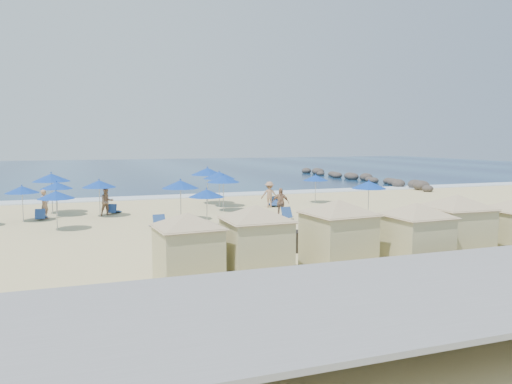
{
  "coord_description": "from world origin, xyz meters",
  "views": [
    {
      "loc": [
        -6.06,
        -24.48,
        4.63
      ],
      "look_at": [
        3.84,
        3.0,
        1.56
      ],
      "focal_mm": 35.0,
      "sensor_mm": 36.0,
      "label": 1
    }
  ],
  "objects_px": {
    "cabana_4": "(457,219)",
    "umbrella_2": "(22,190)",
    "cabana_3": "(416,228)",
    "umbrella_12": "(51,178)",
    "umbrella_10": "(316,178)",
    "umbrella_8": "(223,179)",
    "umbrella_6": "(207,193)",
    "trash_bin": "(289,241)",
    "umbrella_9": "(207,171)",
    "cabana_0": "(188,240)",
    "umbrella_3": "(56,195)",
    "umbrella_11": "(369,185)",
    "beachgoer_2": "(280,203)",
    "umbrella_4": "(57,186)",
    "cabana_1": "(256,232)",
    "cabana_2": "(338,226)",
    "umbrella_13": "(180,184)",
    "beachgoer_0": "(45,204)",
    "beachgoer_1": "(107,202)",
    "beachgoer_3": "(269,194)",
    "rock_jetty": "(357,177)",
    "umbrella_7": "(219,175)",
    "umbrella_5": "(99,184)"
  },
  "relations": [
    {
      "from": "cabana_4",
      "to": "umbrella_2",
      "type": "height_order",
      "value": "cabana_4"
    },
    {
      "from": "cabana_3",
      "to": "umbrella_12",
      "type": "distance_m",
      "value": 22.84
    },
    {
      "from": "cabana_4",
      "to": "umbrella_10",
      "type": "relative_size",
      "value": 2.09
    },
    {
      "from": "umbrella_8",
      "to": "umbrella_6",
      "type": "bearing_deg",
      "value": -113.91
    },
    {
      "from": "trash_bin",
      "to": "umbrella_9",
      "type": "distance_m",
      "value": 16.11
    },
    {
      "from": "cabana_0",
      "to": "umbrella_12",
      "type": "height_order",
      "value": "umbrella_12"
    },
    {
      "from": "cabana_4",
      "to": "umbrella_3",
      "type": "relative_size",
      "value": 2.11
    },
    {
      "from": "umbrella_11",
      "to": "beachgoer_2",
      "type": "relative_size",
      "value": 1.31
    },
    {
      "from": "umbrella_4",
      "to": "umbrella_12",
      "type": "distance_m",
      "value": 1.32
    },
    {
      "from": "cabana_4",
      "to": "beachgoer_2",
      "type": "height_order",
      "value": "cabana_4"
    },
    {
      "from": "cabana_1",
      "to": "umbrella_8",
      "type": "relative_size",
      "value": 1.77
    },
    {
      "from": "cabana_2",
      "to": "umbrella_6",
      "type": "relative_size",
      "value": 2.06
    },
    {
      "from": "cabana_3",
      "to": "umbrella_9",
      "type": "height_order",
      "value": "umbrella_9"
    },
    {
      "from": "umbrella_13",
      "to": "trash_bin",
      "type": "bearing_deg",
      "value": -73.68
    },
    {
      "from": "umbrella_2",
      "to": "umbrella_11",
      "type": "bearing_deg",
      "value": -16.77
    },
    {
      "from": "umbrella_9",
      "to": "beachgoer_0",
      "type": "xyz_separation_m",
      "value": [
        -10.63,
        -3.38,
        -1.49
      ]
    },
    {
      "from": "umbrella_2",
      "to": "umbrella_12",
      "type": "xyz_separation_m",
      "value": [
        1.43,
        2.73,
        0.45
      ]
    },
    {
      "from": "umbrella_8",
      "to": "umbrella_11",
      "type": "height_order",
      "value": "umbrella_8"
    },
    {
      "from": "umbrella_6",
      "to": "umbrella_9",
      "type": "distance_m",
      "value": 10.06
    },
    {
      "from": "umbrella_3",
      "to": "beachgoer_1",
      "type": "relative_size",
      "value": 1.24
    },
    {
      "from": "umbrella_6",
      "to": "umbrella_11",
      "type": "xyz_separation_m",
      "value": [
        9.7,
        -0.01,
        0.14
      ]
    },
    {
      "from": "umbrella_2",
      "to": "beachgoer_0",
      "type": "relative_size",
      "value": 1.22
    },
    {
      "from": "beachgoer_3",
      "to": "cabana_0",
      "type": "bearing_deg",
      "value": 79.66
    },
    {
      "from": "umbrella_4",
      "to": "umbrella_8",
      "type": "xyz_separation_m",
      "value": [
        10.03,
        -1.45,
        0.25
      ]
    },
    {
      "from": "rock_jetty",
      "to": "cabana_0",
      "type": "relative_size",
      "value": 6.49
    },
    {
      "from": "cabana_1",
      "to": "umbrella_12",
      "type": "height_order",
      "value": "cabana_1"
    },
    {
      "from": "umbrella_8",
      "to": "umbrella_12",
      "type": "xyz_separation_m",
      "value": [
        -10.36,
        2.66,
        0.15
      ]
    },
    {
      "from": "cabana_2",
      "to": "cabana_0",
      "type": "bearing_deg",
      "value": 179.5
    },
    {
      "from": "umbrella_6",
      "to": "umbrella_7",
      "type": "height_order",
      "value": "umbrella_7"
    },
    {
      "from": "cabana_1",
      "to": "umbrella_8",
      "type": "xyz_separation_m",
      "value": [
        3.28,
        15.34,
        0.57
      ]
    },
    {
      "from": "umbrella_2",
      "to": "rock_jetty",
      "type": "bearing_deg",
      "value": 29.53
    },
    {
      "from": "beachgoer_1",
      "to": "rock_jetty",
      "type": "bearing_deg",
      "value": 15.92
    },
    {
      "from": "cabana_1",
      "to": "umbrella_2",
      "type": "height_order",
      "value": "cabana_1"
    },
    {
      "from": "umbrella_5",
      "to": "umbrella_13",
      "type": "height_order",
      "value": "umbrella_13"
    },
    {
      "from": "cabana_0",
      "to": "umbrella_7",
      "type": "distance_m",
      "value": 18.6
    },
    {
      "from": "cabana_3",
      "to": "trash_bin",
      "type": "bearing_deg",
      "value": 125.83
    },
    {
      "from": "umbrella_11",
      "to": "umbrella_6",
      "type": "bearing_deg",
      "value": 179.93
    },
    {
      "from": "cabana_0",
      "to": "umbrella_3",
      "type": "xyz_separation_m",
      "value": [
        -4.27,
        11.73,
        0.36
      ]
    },
    {
      "from": "umbrella_10",
      "to": "umbrella_13",
      "type": "distance_m",
      "value": 11.84
    },
    {
      "from": "trash_bin",
      "to": "umbrella_4",
      "type": "height_order",
      "value": "umbrella_4"
    },
    {
      "from": "cabana_4",
      "to": "umbrella_9",
      "type": "distance_m",
      "value": 20.23
    },
    {
      "from": "rock_jetty",
      "to": "umbrella_12",
      "type": "xyz_separation_m",
      "value": [
        -31.58,
        -15.97,
        1.92
      ]
    },
    {
      "from": "cabana_1",
      "to": "cabana_4",
      "type": "bearing_deg",
      "value": -2.42
    },
    {
      "from": "trash_bin",
      "to": "umbrella_8",
      "type": "distance_m",
      "value": 12.15
    },
    {
      "from": "rock_jetty",
      "to": "umbrella_13",
      "type": "distance_m",
      "value": 32.63
    },
    {
      "from": "trash_bin",
      "to": "umbrella_9",
      "type": "height_order",
      "value": "umbrella_9"
    },
    {
      "from": "umbrella_6",
      "to": "umbrella_13",
      "type": "bearing_deg",
      "value": 104.6
    },
    {
      "from": "beachgoer_3",
      "to": "rock_jetty",
      "type": "bearing_deg",
      "value": -115.99
    },
    {
      "from": "umbrella_7",
      "to": "umbrella_9",
      "type": "relative_size",
      "value": 0.93
    },
    {
      "from": "rock_jetty",
      "to": "cabana_4",
      "type": "height_order",
      "value": "cabana_4"
    }
  ]
}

